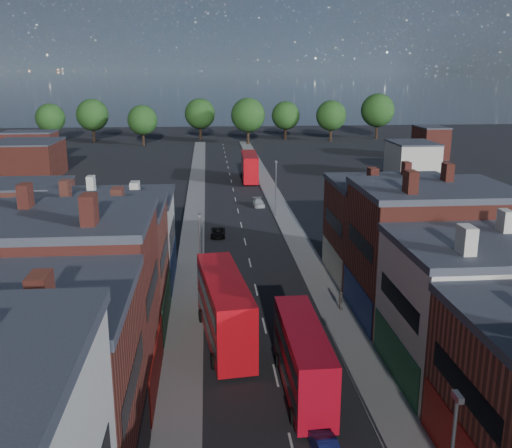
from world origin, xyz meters
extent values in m
cube|color=gray|center=(-6.50, 50.00, 0.06)|extent=(3.00, 200.00, 0.12)
cube|color=gray|center=(6.50, 50.00, 0.06)|extent=(3.00, 200.00, 0.12)
cube|color=slate|center=(5.20, 0.00, 8.00)|extent=(0.25, 0.70, 0.25)
cylinder|color=slate|center=(-5.20, 30.00, 4.00)|extent=(0.16, 0.16, 8.00)
cube|color=slate|center=(-5.20, 30.00, 8.00)|extent=(0.25, 0.70, 0.25)
cylinder|color=slate|center=(5.20, 60.00, 4.00)|extent=(0.16, 0.16, 8.00)
cube|color=slate|center=(5.20, 60.00, 8.00)|extent=(0.25, 0.70, 0.25)
cube|color=red|center=(-3.34, 21.37, 2.85)|extent=(4.23, 12.55, 4.92)
cube|color=black|center=(-3.34, 21.37, 1.90)|extent=(4.18, 11.58, 1.01)
cube|color=black|center=(-3.34, 21.37, 4.03)|extent=(4.18, 11.58, 1.01)
cylinder|color=black|center=(-4.26, 17.29, 0.56)|extent=(0.47, 1.15, 1.12)
cylinder|color=black|center=(-1.48, 17.62, 0.56)|extent=(0.47, 1.15, 1.12)
cylinder|color=black|center=(-5.19, 25.11, 0.56)|extent=(0.47, 1.15, 1.12)
cylinder|color=black|center=(-2.42, 25.44, 0.56)|extent=(0.47, 1.15, 1.12)
cube|color=red|center=(1.50, 13.87, 2.45)|extent=(2.51, 10.61, 4.23)
cube|color=black|center=(1.50, 13.87, 1.64)|extent=(2.56, 9.76, 0.87)
cube|color=black|center=(1.50, 13.87, 3.46)|extent=(2.56, 9.76, 0.87)
cylinder|color=black|center=(0.33, 10.47, 0.48)|extent=(0.30, 0.97, 0.96)
cylinder|color=black|center=(2.74, 10.49, 0.48)|extent=(0.30, 0.97, 0.96)
cylinder|color=black|center=(0.26, 17.24, 0.48)|extent=(0.30, 0.97, 0.96)
cylinder|color=black|center=(2.67, 17.27, 0.48)|extent=(0.30, 0.97, 0.96)
cube|color=#B60810|center=(3.50, 87.98, 2.79)|extent=(3.00, 12.11, 4.82)
cube|color=black|center=(3.50, 87.98, 1.86)|extent=(3.04, 11.14, 0.99)
cube|color=black|center=(3.50, 87.98, 3.94)|extent=(3.04, 11.14, 0.99)
cylinder|color=black|center=(2.05, 84.15, 0.55)|extent=(0.35, 1.10, 1.10)
cylinder|color=black|center=(4.78, 84.09, 0.55)|extent=(0.35, 1.10, 1.10)
cylinder|color=black|center=(2.22, 91.86, 0.55)|extent=(0.35, 1.10, 1.10)
cylinder|color=black|center=(4.95, 91.80, 0.55)|extent=(0.35, 1.10, 1.10)
imported|color=black|center=(-3.29, 50.45, 0.54)|extent=(1.94, 3.97, 1.09)
imported|color=silver|center=(3.34, 66.83, 0.56)|extent=(1.73, 3.93, 1.12)
imported|color=#5E5851|center=(6.97, 26.52, 0.94)|extent=(0.49, 0.99, 1.65)
camera|label=1|loc=(-4.33, -19.00, 20.31)|focal=40.00mm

